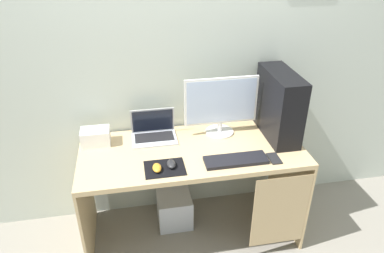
% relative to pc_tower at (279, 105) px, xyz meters
% --- Properties ---
extents(ground_plane, '(8.00, 8.00, 0.00)m').
position_rel_pc_tower_xyz_m(ground_plane, '(-0.65, -0.08, -1.02)').
color(ground_plane, gray).
extents(wall_back, '(4.00, 0.05, 2.60)m').
position_rel_pc_tower_xyz_m(wall_back, '(-0.65, 0.30, 0.28)').
color(wall_back, beige).
rests_on(wall_back, ground_plane).
extents(desk, '(1.56, 0.69, 0.78)m').
position_rel_pc_tower_xyz_m(desk, '(-0.63, -0.10, -0.40)').
color(desk, tan).
rests_on(desk, ground_plane).
extents(pc_tower, '(0.18, 0.49, 0.49)m').
position_rel_pc_tower_xyz_m(pc_tower, '(0.00, 0.00, 0.00)').
color(pc_tower, black).
rests_on(pc_tower, desk).
extents(monitor, '(0.54, 0.21, 0.44)m').
position_rel_pc_tower_xyz_m(monitor, '(-0.40, 0.10, -0.02)').
color(monitor, white).
rests_on(monitor, desk).
extents(laptop, '(0.32, 0.22, 0.21)m').
position_rel_pc_tower_xyz_m(laptop, '(-0.90, 0.12, -0.20)').
color(laptop, '#B7BCC6').
rests_on(laptop, desk).
extents(projector, '(0.20, 0.14, 0.12)m').
position_rel_pc_tower_xyz_m(projector, '(-1.31, 0.11, -0.19)').
color(projector, white).
rests_on(projector, desk).
extents(keyboard, '(0.42, 0.14, 0.02)m').
position_rel_pc_tower_xyz_m(keyboard, '(-0.39, -0.29, -0.23)').
color(keyboard, black).
rests_on(keyboard, desk).
extents(mousepad, '(0.26, 0.20, 0.00)m').
position_rel_pc_tower_xyz_m(mousepad, '(-0.87, -0.28, -0.24)').
color(mousepad, black).
rests_on(mousepad, desk).
extents(mouse_left, '(0.06, 0.10, 0.03)m').
position_rel_pc_tower_xyz_m(mouse_left, '(-0.82, -0.27, -0.22)').
color(mouse_left, '#232326').
rests_on(mouse_left, mousepad).
extents(mouse_right, '(0.06, 0.10, 0.03)m').
position_rel_pc_tower_xyz_m(mouse_right, '(-0.92, -0.29, -0.22)').
color(mouse_right, orange).
rests_on(mouse_right, mousepad).
extents(cell_phone, '(0.07, 0.13, 0.01)m').
position_rel_pc_tower_xyz_m(cell_phone, '(-0.13, -0.31, -0.24)').
color(cell_phone, '#232326').
rests_on(cell_phone, desk).
extents(subwoofer, '(0.27, 0.27, 0.27)m').
position_rel_pc_tower_xyz_m(subwoofer, '(-0.77, 0.04, -0.89)').
color(subwoofer, '#B7BCC6').
rests_on(subwoofer, ground_plane).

